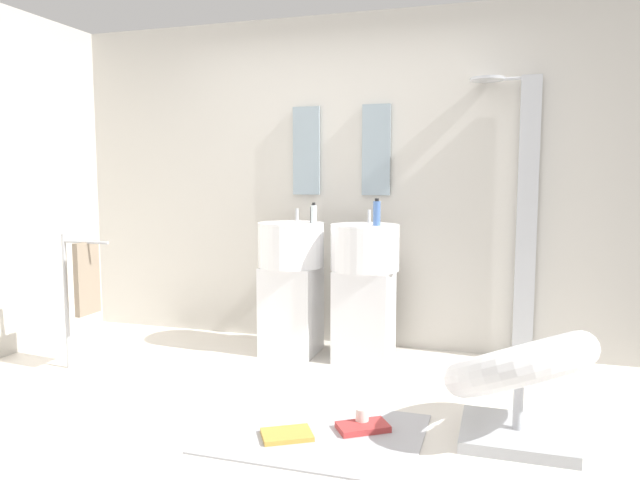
% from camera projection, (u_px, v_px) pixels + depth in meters
% --- Properties ---
extents(ground_plane, '(4.80, 3.60, 0.04)m').
position_uv_depth(ground_plane, '(265.00, 421.00, 3.32)').
color(ground_plane, silver).
extents(rear_partition, '(4.80, 0.10, 2.60)m').
position_uv_depth(rear_partition, '(343.00, 182.00, 4.75)').
color(rear_partition, beige).
rests_on(rear_partition, ground_plane).
extents(pedestal_sink_left, '(0.50, 0.50, 1.10)m').
position_uv_depth(pedestal_sink_left, '(291.00, 281.00, 4.49)').
color(pedestal_sink_left, white).
rests_on(pedestal_sink_left, ground_plane).
extents(pedestal_sink_right, '(0.50, 0.50, 1.10)m').
position_uv_depth(pedestal_sink_right, '(364.00, 285.00, 4.32)').
color(pedestal_sink_right, white).
rests_on(pedestal_sink_right, ground_plane).
extents(vanity_mirror_left, '(0.22, 0.03, 0.70)m').
position_uv_depth(vanity_mirror_left, '(306.00, 151.00, 4.74)').
color(vanity_mirror_left, '#8C9EA8').
extents(vanity_mirror_right, '(0.22, 0.03, 0.70)m').
position_uv_depth(vanity_mirror_right, '(376.00, 150.00, 4.57)').
color(vanity_mirror_right, '#8C9EA8').
extents(shower_column, '(0.49, 0.24, 2.05)m').
position_uv_depth(shower_column, '(525.00, 214.00, 4.24)').
color(shower_column, '#B7BABF').
rests_on(shower_column, ground_plane).
extents(lounge_chair, '(1.09, 1.09, 0.65)m').
position_uv_depth(lounge_chair, '(519.00, 374.00, 3.00)').
color(lounge_chair, '#B7BABF').
rests_on(lounge_chair, ground_plane).
extents(towel_rack, '(0.37, 0.22, 0.95)m').
position_uv_depth(towel_rack, '(84.00, 281.00, 4.07)').
color(towel_rack, '#B7BABF').
rests_on(towel_rack, ground_plane).
extents(area_rug, '(1.10, 0.81, 0.01)m').
position_uv_depth(area_rug, '(316.00, 433.00, 3.10)').
color(area_rug, '#B2B2B7').
rests_on(area_rug, ground_plane).
extents(magazine_ochre, '(0.31, 0.28, 0.02)m').
position_uv_depth(magazine_ochre, '(287.00, 435.00, 3.05)').
color(magazine_ochre, gold).
rests_on(magazine_ochre, area_rug).
extents(magazine_red, '(0.31, 0.27, 0.03)m').
position_uv_depth(magazine_red, '(363.00, 427.00, 3.13)').
color(magazine_red, '#B73838').
rests_on(magazine_red, area_rug).
extents(coffee_mug, '(0.07, 0.07, 0.10)m').
position_uv_depth(coffee_mug, '(362.00, 417.00, 3.17)').
color(coffee_mug, white).
rests_on(coffee_mug, area_rug).
extents(soap_bottle_clear, '(0.04, 0.04, 0.15)m').
position_uv_depth(soap_bottle_clear, '(314.00, 214.00, 4.39)').
color(soap_bottle_clear, silver).
rests_on(soap_bottle_clear, pedestal_sink_left).
extents(soap_bottle_blue, '(0.05, 0.05, 0.19)m').
position_uv_depth(soap_bottle_blue, '(377.00, 213.00, 4.17)').
color(soap_bottle_blue, '#4C72B7').
rests_on(soap_bottle_blue, pedestal_sink_right).
extents(soap_bottle_black, '(0.04, 0.04, 0.14)m').
position_uv_depth(soap_bottle_black, '(313.00, 214.00, 4.43)').
color(soap_bottle_black, black).
rests_on(soap_bottle_black, pedestal_sink_left).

